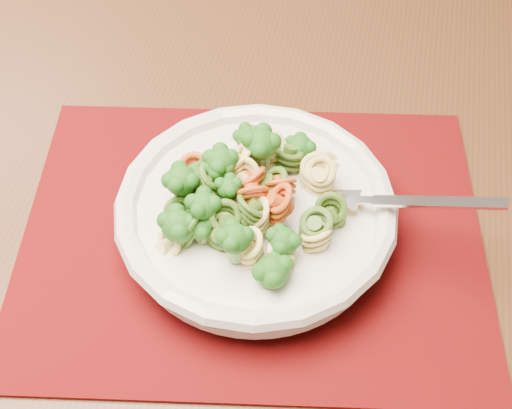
{
  "coord_description": "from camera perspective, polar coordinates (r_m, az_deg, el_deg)",
  "views": [
    {
      "loc": [
        0.46,
        -0.73,
        1.26
      ],
      "look_at": [
        0.45,
        -0.34,
        0.78
      ],
      "focal_mm": 50.0,
      "sensor_mm": 36.0,
      "label": 1
    }
  ],
  "objects": [
    {
      "name": "dining_table",
      "position": [
        0.81,
        6.88,
        -1.61
      ],
      "size": [
        1.38,
        1.02,
        0.74
      ],
      "rotation": [
        0.0,
        0.0,
        -0.18
      ],
      "color": "#482414",
      "rests_on": "ground"
    },
    {
      "name": "pasta_broccoli_heap",
      "position": [
        0.61,
        0.0,
        0.35
      ],
      "size": [
        0.21,
        0.21,
        0.06
      ],
      "primitive_type": null,
      "color": "#DBC96C",
      "rests_on": "pasta_bowl"
    },
    {
      "name": "pasta_bowl",
      "position": [
        0.63,
        -0.0,
        -0.63
      ],
      "size": [
        0.25,
        0.25,
        0.05
      ],
      "color": "beige",
      "rests_on": "placemat"
    },
    {
      "name": "placemat",
      "position": [
        0.65,
        -0.31,
        -2.49
      ],
      "size": [
        0.42,
        0.33,
        0.0
      ],
      "primitive_type": "cube",
      "rotation": [
        0.0,
        0.0,
        -0.02
      ],
      "color": "#4F0803",
      "rests_on": "dining_table"
    },
    {
      "name": "fork",
      "position": [
        0.62,
        7.11,
        0.37
      ],
      "size": [
        0.18,
        0.08,
        0.08
      ],
      "primitive_type": null,
      "rotation": [
        0.0,
        -0.35,
        -0.31
      ],
      "color": "silver",
      "rests_on": "pasta_bowl"
    }
  ]
}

